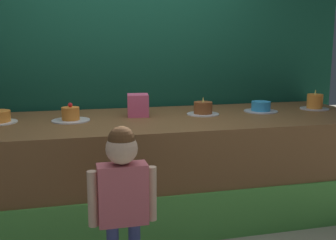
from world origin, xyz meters
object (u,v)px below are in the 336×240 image
at_px(child_figure, 123,189).
at_px(cake_right, 261,107).
at_px(cake_left, 71,115).
at_px(pink_box, 138,105).
at_px(cake_far_right, 315,103).
at_px(cake_center, 203,109).

relative_size(child_figure, cake_right, 3.27).
height_order(child_figure, cake_left, child_figure).
distance_m(pink_box, cake_far_right, 1.73).
distance_m(pink_box, cake_left, 0.59).
distance_m(cake_left, cake_right, 1.73).
bearing_deg(cake_far_right, pink_box, 178.77).
distance_m(child_figure, cake_far_right, 2.42).
relative_size(pink_box, cake_left, 0.64).
bearing_deg(cake_right, cake_center, -177.90).
xyz_separation_m(cake_left, cake_right, (1.73, 0.06, -0.01)).
bearing_deg(cake_right, cake_left, -178.15).
height_order(child_figure, cake_far_right, cake_far_right).
distance_m(cake_left, cake_center, 1.16).
bearing_deg(pink_box, cake_left, -169.58).
distance_m(child_figure, cake_center, 1.53).
height_order(cake_left, cake_right, cake_left).
relative_size(pink_box, cake_center, 0.69).
bearing_deg(child_figure, cake_right, 39.97).
bearing_deg(child_figure, cake_far_right, 31.32).
xyz_separation_m(cake_center, cake_far_right, (1.16, 0.03, 0.01)).
distance_m(cake_center, cake_far_right, 1.16).
bearing_deg(pink_box, cake_center, -7.04).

